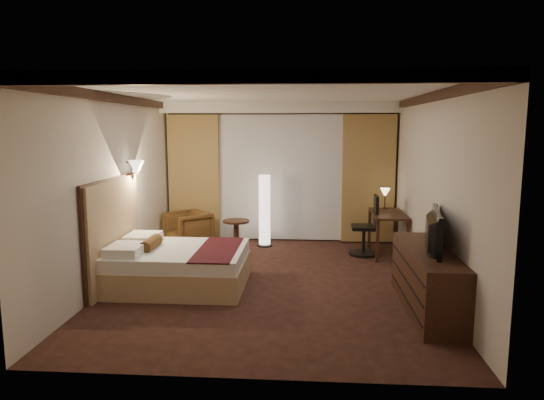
# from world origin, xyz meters

# --- Properties ---
(floor) EXTENTS (4.50, 5.50, 0.01)m
(floor) POSITION_xyz_m (0.00, 0.00, 0.00)
(floor) COLOR black
(floor) RESTS_ON ground
(ceiling) EXTENTS (4.50, 5.50, 0.01)m
(ceiling) POSITION_xyz_m (0.00, 0.00, 2.70)
(ceiling) COLOR white
(ceiling) RESTS_ON back_wall
(back_wall) EXTENTS (4.50, 0.02, 2.70)m
(back_wall) POSITION_xyz_m (0.00, 2.75, 1.35)
(back_wall) COLOR beige
(back_wall) RESTS_ON floor
(left_wall) EXTENTS (0.02, 5.50, 2.70)m
(left_wall) POSITION_xyz_m (-2.25, 0.00, 1.35)
(left_wall) COLOR beige
(left_wall) RESTS_ON floor
(right_wall) EXTENTS (0.02, 5.50, 2.70)m
(right_wall) POSITION_xyz_m (2.25, 0.00, 1.35)
(right_wall) COLOR beige
(right_wall) RESTS_ON floor
(crown_molding) EXTENTS (4.50, 5.50, 0.12)m
(crown_molding) POSITION_xyz_m (0.00, 0.00, 2.64)
(crown_molding) COLOR black
(crown_molding) RESTS_ON ceiling
(soffit) EXTENTS (4.50, 0.50, 0.20)m
(soffit) POSITION_xyz_m (0.00, 2.50, 2.60)
(soffit) COLOR white
(soffit) RESTS_ON ceiling
(curtain_sheer) EXTENTS (2.48, 0.04, 2.45)m
(curtain_sheer) POSITION_xyz_m (0.00, 2.67, 1.25)
(curtain_sheer) COLOR silver
(curtain_sheer) RESTS_ON back_wall
(curtain_left_drape) EXTENTS (1.00, 0.14, 2.45)m
(curtain_left_drape) POSITION_xyz_m (-1.70, 2.61, 1.25)
(curtain_left_drape) COLOR #A58B4B
(curtain_left_drape) RESTS_ON back_wall
(curtain_right_drape) EXTENTS (1.00, 0.14, 2.45)m
(curtain_right_drape) POSITION_xyz_m (1.70, 2.61, 1.25)
(curtain_right_drape) COLOR #A58B4B
(curtain_right_drape) RESTS_ON back_wall
(wall_sconce) EXTENTS (0.24, 0.24, 0.24)m
(wall_sconce) POSITION_xyz_m (-2.09, 0.47, 1.62)
(wall_sconce) COLOR white
(wall_sconce) RESTS_ON left_wall
(bed) EXTENTS (1.85, 1.44, 0.54)m
(bed) POSITION_xyz_m (-1.26, -0.25, 0.27)
(bed) COLOR white
(bed) RESTS_ON floor
(headboard) EXTENTS (0.12, 1.74, 1.50)m
(headboard) POSITION_xyz_m (-2.20, -0.25, 0.75)
(headboard) COLOR tan
(headboard) RESTS_ON floor
(armchair) EXTENTS (0.98, 0.99, 0.74)m
(armchair) POSITION_xyz_m (-1.70, 1.99, 0.37)
(armchair) COLOR #472C15
(armchair) RESTS_ON floor
(side_table) EXTENTS (0.49, 0.49, 0.54)m
(side_table) POSITION_xyz_m (-0.77, 1.92, 0.27)
(side_table) COLOR black
(side_table) RESTS_ON floor
(floor_lamp) EXTENTS (0.29, 0.29, 1.36)m
(floor_lamp) POSITION_xyz_m (-0.27, 2.17, 0.68)
(floor_lamp) COLOR white
(floor_lamp) RESTS_ON floor
(desk) EXTENTS (0.55, 1.14, 0.75)m
(desk) POSITION_xyz_m (1.95, 1.70, 0.38)
(desk) COLOR black
(desk) RESTS_ON floor
(desk_lamp) EXTENTS (0.18, 0.18, 0.34)m
(desk_lamp) POSITION_xyz_m (1.95, 2.12, 0.92)
(desk_lamp) COLOR #FFD899
(desk_lamp) RESTS_ON desk
(office_chair) EXTENTS (0.53, 0.53, 1.07)m
(office_chair) POSITION_xyz_m (1.53, 1.65, 0.53)
(office_chair) COLOR black
(office_chair) RESTS_ON floor
(dresser) EXTENTS (0.50, 1.96, 0.76)m
(dresser) POSITION_xyz_m (2.00, -0.93, 0.38)
(dresser) COLOR black
(dresser) RESTS_ON floor
(television) EXTENTS (0.85, 1.23, 0.15)m
(television) POSITION_xyz_m (1.97, -0.93, 1.09)
(television) COLOR black
(television) RESTS_ON dresser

